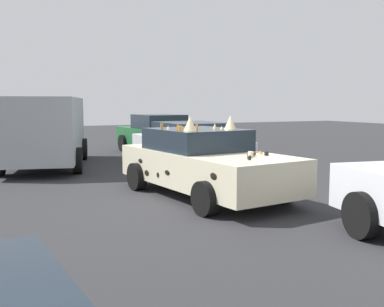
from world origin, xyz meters
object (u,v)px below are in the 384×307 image
(art_car_decorated, at_px, (204,162))
(parked_sedan_behind_right, at_px, (158,134))
(parked_sedan_far_left, at_px, (188,146))
(parked_van_far_right, at_px, (45,128))

(art_car_decorated, distance_m, parked_sedan_behind_right, 7.98)
(parked_sedan_far_left, bearing_deg, art_car_decorated, 159.62)
(parked_sedan_behind_right, bearing_deg, art_car_decorated, 161.93)
(art_car_decorated, xyz_separation_m, parked_sedan_behind_right, (7.75, -1.89, 0.03))
(parked_van_far_right, relative_size, parked_sedan_far_left, 1.22)
(art_car_decorated, bearing_deg, parked_sedan_far_left, 153.49)
(art_car_decorated, distance_m, parked_van_far_right, 6.29)
(art_car_decorated, relative_size, parked_sedan_far_left, 0.99)
(art_car_decorated, relative_size, parked_sedan_behind_right, 1.01)
(art_car_decorated, height_order, parked_sedan_far_left, art_car_decorated)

